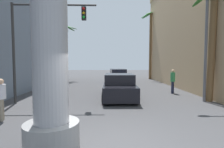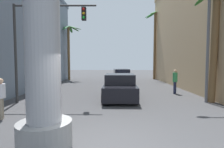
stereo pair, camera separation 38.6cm
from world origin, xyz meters
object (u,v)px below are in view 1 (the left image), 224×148
traffic_light_mast (40,33)px  car_lead (119,87)px  pedestrian_curb_left (1,96)px  car_far (118,76)px  palm_tree_far_right (151,37)px  palm_tree_near_right (212,33)px  pedestrian_mid_right (173,79)px  palm_tree_far_left (65,43)px  street_lamp (200,30)px

traffic_light_mast → car_lead: size_ratio=1.05×
pedestrian_curb_left → traffic_light_mast: bearing=81.3°
car_far → palm_tree_far_right: (4.81, 3.78, 5.14)m
car_lead → palm_tree_far_right: size_ratio=0.56×
palm_tree_near_right → car_lead: bearing=167.2°
car_far → pedestrian_curb_left: size_ratio=2.97×
car_lead → palm_tree_far_right: bearing=67.8°
traffic_light_mast → palm_tree_far_right: size_ratio=0.59×
car_lead → palm_tree_near_right: (5.31, -1.21, 3.30)m
traffic_light_mast → pedestrian_curb_left: 4.14m
palm_tree_far_right → pedestrian_mid_right: size_ratio=5.25×
palm_tree_far_left → palm_tree_near_right: palm_tree_far_left is taller
traffic_light_mast → pedestrian_curb_left: size_ratio=3.35×
pedestrian_mid_right → pedestrian_curb_left: pedestrian_mid_right is taller
palm_tree_far_left → palm_tree_near_right: size_ratio=1.10×
palm_tree_near_right → pedestrian_mid_right: bearing=114.6°
car_far → palm_tree_far_left: 8.37m
traffic_light_mast → car_lead: 5.69m
palm_tree_near_right → pedestrian_curb_left: (-10.22, -3.22, -3.05)m
car_far → pedestrian_curb_left: bearing=-111.6°
street_lamp → palm_tree_far_left: size_ratio=0.95×
car_lead → pedestrian_mid_right: pedestrian_mid_right is taller
palm_tree_far_right → pedestrian_curb_left: (-10.22, -17.47, -4.92)m
pedestrian_mid_right → pedestrian_curb_left: 10.76m
street_lamp → traffic_light_mast: 8.99m
car_far → palm_tree_far_left: palm_tree_far_left is taller
palm_tree_far_left → palm_tree_far_right: bearing=5.6°
street_lamp → palm_tree_far_right: bearing=86.9°
car_far → traffic_light_mast: bearing=-114.7°
street_lamp → palm_tree_far_right: 14.48m
car_far → palm_tree_near_right: bearing=-65.3°
street_lamp → car_lead: size_ratio=1.31×
palm_tree_near_right → pedestrian_curb_left: 11.14m
traffic_light_mast → palm_tree_near_right: 9.78m
street_lamp → palm_tree_far_right: size_ratio=0.73×
street_lamp → car_far: size_ratio=1.40×
palm_tree_far_left → palm_tree_far_right: 11.72m
car_lead → palm_tree_far_right: palm_tree_far_right is taller
pedestrian_curb_left → car_lead: bearing=42.1°
palm_tree_near_right → pedestrian_mid_right: size_ratio=3.68×
car_lead → palm_tree_far_right: 15.00m
street_lamp → traffic_light_mast: street_lamp is taller
car_lead → car_far: same height
palm_tree_near_right → pedestrian_mid_right: (-1.22, 2.67, -2.97)m
traffic_light_mast → pedestrian_curb_left: bearing=-98.7°
traffic_light_mast → palm_tree_far_right: palm_tree_far_right is taller
palm_tree_far_left → car_far: bearing=-21.2°
palm_tree_far_right → pedestrian_curb_left: 20.82m
street_lamp → traffic_light_mast: (-8.99, -0.20, -0.28)m
pedestrian_mid_right → palm_tree_near_right: bearing=-65.4°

